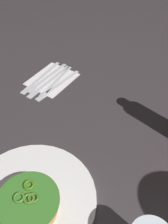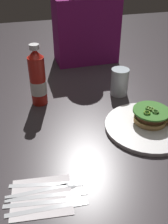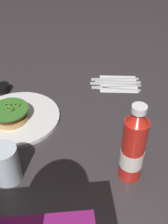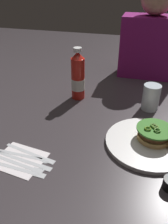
{
  "view_description": "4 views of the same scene",
  "coord_description": "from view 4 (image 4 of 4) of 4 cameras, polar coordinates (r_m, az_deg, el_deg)",
  "views": [
    {
      "loc": [
        0.29,
        0.13,
        0.54
      ],
      "look_at": [
        -0.12,
        -0.07,
        0.08
      ],
      "focal_mm": 41.06,
      "sensor_mm": 36.0,
      "label": 1
    },
    {
      "loc": [
        -0.29,
        -0.71,
        0.53
      ],
      "look_at": [
        -0.1,
        -0.06,
        0.08
      ],
      "focal_mm": 40.77,
      "sensor_mm": 36.0,
      "label": 2
    },
    {
      "loc": [
        -0.05,
        0.65,
        0.61
      ],
      "look_at": [
        -0.11,
        -0.05,
        0.05
      ],
      "focal_mm": 43.62,
      "sensor_mm": 36.0,
      "label": 3
    },
    {
      "loc": [
        0.06,
        -0.74,
        0.51
      ],
      "look_at": [
        -0.13,
        -0.05,
        0.07
      ],
      "focal_mm": 36.47,
      "sensor_mm": 36.0,
      "label": 4
    }
  ],
  "objects": [
    {
      "name": "steak_knife",
      "position": [
        0.78,
        -12.74,
        -10.12
      ],
      "size": [
        0.19,
        0.06,
        0.0
      ],
      "color": "silver",
      "rests_on": "napkin"
    },
    {
      "name": "dinner_plate",
      "position": [
        0.83,
        15.59,
        -7.38
      ],
      "size": [
        0.29,
        0.29,
        0.01
      ],
      "primitive_type": "cylinder",
      "color": "white",
      "rests_on": "ground_plane"
    },
    {
      "name": "ground_plane",
      "position": [
        0.9,
        8.62,
        -3.28
      ],
      "size": [
        3.0,
        3.0,
        0.0
      ],
      "primitive_type": "plane",
      "color": "#373134"
    },
    {
      "name": "fork_utensil",
      "position": [
        0.75,
        -15.54,
        -12.49
      ],
      "size": [
        0.19,
        0.05,
        0.0
      ],
      "color": "silver",
      "rests_on": "napkin"
    },
    {
      "name": "spoon_utensil",
      "position": [
        0.77,
        -13.06,
        -10.81
      ],
      "size": [
        0.19,
        0.03,
        0.0
      ],
      "color": "silver",
      "rests_on": "napkin"
    },
    {
      "name": "butter_knife",
      "position": [
        0.75,
        -14.22,
        -11.77
      ],
      "size": [
        0.21,
        0.04,
        0.0
      ],
      "color": "silver",
      "rests_on": "napkin"
    },
    {
      "name": "burger_sandwich",
      "position": [
        0.83,
        19.48,
        -5.88
      ],
      "size": [
        0.21,
        0.13,
        0.05
      ],
      "color": "tan",
      "rests_on": "dinner_plate"
    },
    {
      "name": "diner_person",
      "position": [
        1.34,
        16.55,
        17.24
      ],
      "size": [
        0.32,
        0.17,
        0.48
      ],
      "color": "#7C1863",
      "rests_on": "ground_plane"
    },
    {
      "name": "napkin",
      "position": [
        0.77,
        -15.79,
        -11.33
      ],
      "size": [
        0.17,
        0.14,
        0.0
      ],
      "primitive_type": "cube",
      "rotation": [
        0.0,
        0.0,
        -0.13
      ],
      "color": "white",
      "rests_on": "ground_plane"
    },
    {
      "name": "table_knife",
      "position": [
        0.74,
        -15.9,
        -13.47
      ],
      "size": [
        0.2,
        0.03,
        0.0
      ],
      "color": "silver",
      "rests_on": "napkin"
    },
    {
      "name": "ketchup_bottle",
      "position": [
        1.05,
        -1.52,
        8.69
      ],
      "size": [
        0.06,
        0.06,
        0.24
      ],
      "color": "red",
      "rests_on": "ground_plane"
    },
    {
      "name": "water_glass",
      "position": [
        1.01,
        16.43,
        3.55
      ],
      "size": [
        0.07,
        0.07,
        0.11
      ],
      "primitive_type": "cylinder",
      "color": "silver",
      "rests_on": "ground_plane"
    }
  ]
}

